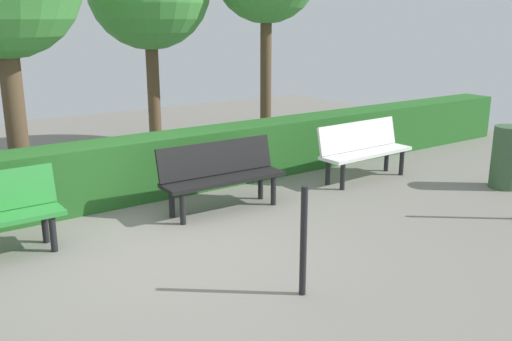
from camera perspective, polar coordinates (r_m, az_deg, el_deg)
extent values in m
plane|color=gray|center=(6.11, -9.29, -7.74)|extent=(17.74, 17.74, 0.00)
cube|color=white|center=(8.53, 11.19, 1.76)|extent=(1.60, 0.47, 0.05)
cube|color=white|center=(8.61, 10.34, 3.52)|extent=(1.59, 0.19, 0.42)
cylinder|color=black|center=(8.97, 14.60, 0.77)|extent=(0.07, 0.07, 0.39)
cylinder|color=black|center=(9.16, 13.14, 1.15)|extent=(0.07, 0.07, 0.39)
cylinder|color=black|center=(8.03, 8.81, -0.60)|extent=(0.07, 0.07, 0.39)
cylinder|color=black|center=(8.23, 7.32, -0.14)|extent=(0.07, 0.07, 0.39)
cube|color=black|center=(7.02, -3.28, -0.90)|extent=(1.62, 0.46, 0.05)
cube|color=black|center=(7.12, -4.08, 1.28)|extent=(1.61, 0.18, 0.42)
cylinder|color=black|center=(7.30, 1.78, -2.04)|extent=(0.07, 0.07, 0.39)
cylinder|color=black|center=(7.53, 0.47, -1.47)|extent=(0.07, 0.07, 0.39)
cylinder|color=black|center=(6.67, -7.47, -3.87)|extent=(0.07, 0.07, 0.39)
cylinder|color=black|center=(6.92, -8.57, -3.18)|extent=(0.07, 0.07, 0.39)
cylinder|color=black|center=(6.23, -19.94, -6.08)|extent=(0.07, 0.07, 0.39)
cylinder|color=black|center=(6.51, -20.69, -5.25)|extent=(0.07, 0.07, 0.39)
cube|color=#266023|center=(7.97, -7.37, 0.95)|extent=(13.74, 0.60, 0.82)
cylinder|color=brown|center=(10.38, 1.01, 9.48)|extent=(0.20, 0.20, 2.64)
cylinder|color=brown|center=(10.03, -10.37, 7.91)|extent=(0.22, 0.22, 2.24)
cylinder|color=brown|center=(8.33, -23.34, 5.45)|extent=(0.28, 0.28, 2.25)
cylinder|color=black|center=(4.89, 4.85, -7.22)|extent=(0.06, 0.06, 1.00)
cylinder|color=#385938|center=(8.75, 24.19, 1.24)|extent=(0.43, 0.43, 0.89)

